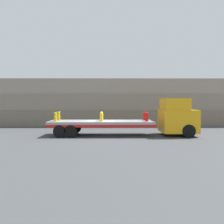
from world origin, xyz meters
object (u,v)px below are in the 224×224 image
Objects in this scene: fire_hydrant_yellow_far_1 at (102,116)px; fire_hydrant_red_near_2 at (147,117)px; fire_hydrant_yellow_near_1 at (101,117)px; fire_hydrant_yellow_far_0 at (59,116)px; flatbed_trailer at (95,124)px; fire_hydrant_yellow_near_0 at (56,117)px; truck_cab at (178,117)px; fire_hydrant_red_far_2 at (145,116)px.

fire_hydrant_yellow_far_1 and fire_hydrant_red_near_2 have the same top height.
fire_hydrant_yellow_near_1 is 3.61m from fire_hydrant_red_near_2.
fire_hydrant_yellow_far_0 is 3.77m from fire_hydrant_yellow_near_1.
flatbed_trailer is 11.77× the size of fire_hydrant_yellow_near_0.
fire_hydrant_red_near_2 is (7.22, -1.09, 0.00)m from fire_hydrant_yellow_far_0.
fire_hydrant_yellow_far_1 is (0.55, 0.54, 0.58)m from flatbed_trailer.
truck_cab is 6.31m from fire_hydrant_yellow_far_1.
fire_hydrant_yellow_near_1 is 1.00× the size of fire_hydrant_red_far_2.
fire_hydrant_yellow_near_1 and fire_hydrant_red_near_2 have the same top height.
flatbed_trailer is at bearing -172.55° from fire_hydrant_red_far_2.
fire_hydrant_yellow_near_0 and fire_hydrant_red_near_2 have the same top height.
fire_hydrant_yellow_far_0 is 1.00× the size of fire_hydrant_yellow_near_1.
flatbed_trailer is 4.23m from fire_hydrant_red_near_2.
truck_cab is 2.73m from fire_hydrant_red_far_2.
fire_hydrant_yellow_far_0 is 7.22m from fire_hydrant_red_far_2.
truck_cab is 6.31m from fire_hydrant_yellow_near_1.
fire_hydrant_red_near_2 is at bearing -168.52° from truck_cab.
fire_hydrant_yellow_far_0 is at bearing 180.00° from fire_hydrant_red_far_2.
fire_hydrant_yellow_near_0 is at bearing -90.00° from fire_hydrant_yellow_far_0.
fire_hydrant_red_far_2 is (-2.68, 0.54, 0.03)m from truck_cab.
fire_hydrant_red_far_2 is (3.61, 1.09, 0.00)m from fire_hydrant_yellow_near_1.
fire_hydrant_red_far_2 is at bearing 8.56° from fire_hydrant_yellow_near_0.
fire_hydrant_red_far_2 is (0.00, 1.09, 0.00)m from fire_hydrant_red_near_2.
fire_hydrant_yellow_far_0 and fire_hydrant_yellow_near_1 have the same top height.
fire_hydrant_yellow_near_0 is (-3.06, -0.54, 0.58)m from flatbed_trailer.
fire_hydrant_yellow_near_0 is at bearing -163.24° from fire_hydrant_yellow_far_1.
fire_hydrant_red_near_2 and fire_hydrant_red_far_2 have the same top height.
fire_hydrant_yellow_far_0 reaches higher than flatbed_trailer.
fire_hydrant_yellow_near_0 and fire_hydrant_yellow_near_1 have the same top height.
fire_hydrant_yellow_near_1 is (3.61, -1.09, 0.00)m from fire_hydrant_yellow_far_0.
fire_hydrant_yellow_near_1 reaches higher than flatbed_trailer.
fire_hydrant_yellow_near_1 and fire_hydrant_yellow_far_1 have the same top height.
fire_hydrant_yellow_far_0 is at bearing 180.00° from fire_hydrant_yellow_far_1.
fire_hydrant_red_near_2 is (3.61, -1.09, 0.00)m from fire_hydrant_yellow_far_1.
truck_cab reaches higher than fire_hydrant_yellow_far_1.
fire_hydrant_red_near_2 is 1.00× the size of fire_hydrant_red_far_2.
fire_hydrant_yellow_near_0 and fire_hydrant_red_far_2 have the same top height.
truck_cab reaches higher than fire_hydrant_yellow_near_0.
fire_hydrant_yellow_near_0 is 3.61m from fire_hydrant_yellow_near_1.
fire_hydrant_yellow_far_1 and fire_hydrant_red_far_2 have the same top height.
fire_hydrant_yellow_near_0 is 1.09m from fire_hydrant_yellow_far_0.
fire_hydrant_yellow_near_1 is at bearing 180.00° from fire_hydrant_red_near_2.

